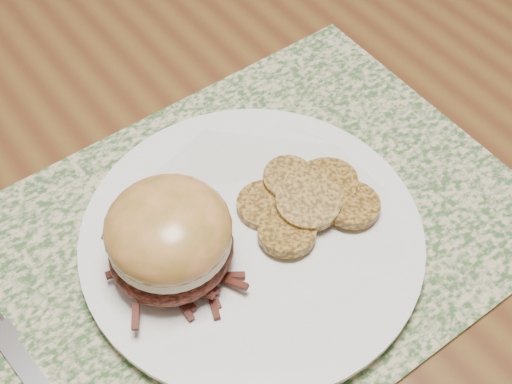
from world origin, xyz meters
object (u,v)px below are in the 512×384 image
(dining_table, at_px, (149,288))
(pork_sandwich, at_px, (170,238))
(fork, at_px, (33,378))
(dinner_plate, at_px, (252,239))

(dining_table, height_order, pork_sandwich, pork_sandwich)
(pork_sandwich, relative_size, fork, 0.69)
(dining_table, height_order, dinner_plate, dinner_plate)
(dining_table, relative_size, dinner_plate, 5.77)
(dinner_plate, bearing_deg, fork, -180.00)
(dinner_plate, distance_m, pork_sandwich, 0.08)
(dining_table, distance_m, fork, 0.16)
(dining_table, xyz_separation_m, dinner_plate, (0.07, -0.06, 0.09))
(dinner_plate, relative_size, pork_sandwich, 2.15)
(dining_table, bearing_deg, fork, -153.10)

